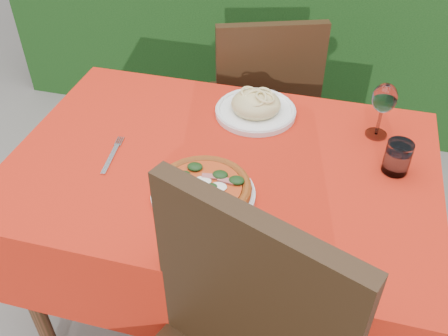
% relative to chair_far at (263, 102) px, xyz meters
% --- Properties ---
extents(ground, '(60.00, 60.00, 0.00)m').
position_rel_chair_far_xyz_m(ground, '(0.00, -0.69, -0.53)').
color(ground, '#645F5A').
rests_on(ground, ground).
extents(dining_table, '(1.26, 0.86, 0.75)m').
position_rel_chair_far_xyz_m(dining_table, '(0.00, -0.69, 0.07)').
color(dining_table, '#4C2818').
rests_on(dining_table, ground).
extents(chair_far, '(0.54, 0.54, 0.93)m').
position_rel_chair_far_xyz_m(chair_far, '(0.00, 0.00, 0.00)').
color(chair_far, black).
rests_on(chair_far, ground).
extents(pizza_plate, '(0.32, 0.32, 0.05)m').
position_rel_chair_far_xyz_m(pizza_plate, '(-0.01, -0.85, 0.24)').
color(pizza_plate, silver).
rests_on(pizza_plate, dining_table).
extents(pasta_plate, '(0.27, 0.27, 0.08)m').
position_rel_chair_far_xyz_m(pasta_plate, '(0.05, -0.42, 0.24)').
color(pasta_plate, white).
rests_on(pasta_plate, dining_table).
extents(water_glass, '(0.07, 0.07, 0.10)m').
position_rel_chair_far_xyz_m(water_glass, '(0.50, -0.61, 0.26)').
color(water_glass, white).
rests_on(water_glass, dining_table).
extents(wine_glass, '(0.08, 0.08, 0.18)m').
position_rel_chair_far_xyz_m(wine_glass, '(0.44, -0.44, 0.35)').
color(wine_glass, silver).
rests_on(wine_glass, dining_table).
extents(fork, '(0.05, 0.20, 0.01)m').
position_rel_chair_far_xyz_m(fork, '(-0.32, -0.77, 0.22)').
color(fork, '#ADACB3').
rests_on(fork, dining_table).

